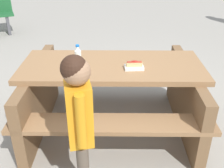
{
  "coord_description": "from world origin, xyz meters",
  "views": [
    {
      "loc": [
        -0.09,
        -2.43,
        1.82
      ],
      "look_at": [
        0.0,
        0.0,
        0.52
      ],
      "focal_mm": 42.9,
      "sensor_mm": 36.0,
      "label": 1
    }
  ],
  "objects_px": {
    "picnic_table": "(112,91)",
    "hotdog_tray": "(134,66)",
    "child_in_coat": "(79,115)",
    "soda_bottle": "(78,58)"
  },
  "relations": [
    {
      "from": "picnic_table",
      "to": "child_in_coat",
      "type": "distance_m",
      "value": 1.01
    },
    {
      "from": "child_in_coat",
      "to": "hotdog_tray",
      "type": "bearing_deg",
      "value": 59.8
    },
    {
      "from": "soda_bottle",
      "to": "picnic_table",
      "type": "bearing_deg",
      "value": 18.29
    },
    {
      "from": "hotdog_tray",
      "to": "child_in_coat",
      "type": "bearing_deg",
      "value": -120.2
    },
    {
      "from": "picnic_table",
      "to": "hotdog_tray",
      "type": "relative_size",
      "value": 10.19
    },
    {
      "from": "picnic_table",
      "to": "hotdog_tray",
      "type": "height_order",
      "value": "hotdog_tray"
    },
    {
      "from": "hotdog_tray",
      "to": "child_in_coat",
      "type": "relative_size",
      "value": 0.15
    },
    {
      "from": "soda_bottle",
      "to": "hotdog_tray",
      "type": "distance_m",
      "value": 0.53
    },
    {
      "from": "child_in_coat",
      "to": "picnic_table",
      "type": "bearing_deg",
      "value": 74.28
    },
    {
      "from": "picnic_table",
      "to": "hotdog_tray",
      "type": "distance_m",
      "value": 0.41
    }
  ]
}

